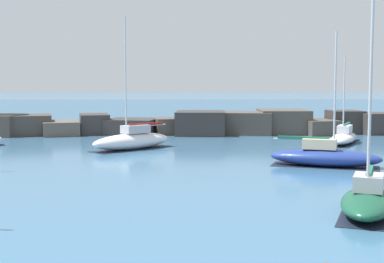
{
  "coord_description": "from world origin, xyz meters",
  "views": [
    {
      "loc": [
        -0.68,
        -8.71,
        5.26
      ],
      "look_at": [
        0.24,
        18.21,
        2.82
      ],
      "focal_mm": 50.0,
      "sensor_mm": 36.0,
      "label": 1
    }
  ],
  "objects_px": {
    "sailboat_moored_4": "(324,156)",
    "sailboat_moored_1": "(368,200)",
    "sailboat_moored_5": "(344,137)",
    "sailboat_moored_2": "(132,140)"
  },
  "relations": [
    {
      "from": "sailboat_moored_1",
      "to": "sailboat_moored_5",
      "type": "relative_size",
      "value": 1.19
    },
    {
      "from": "sailboat_moored_2",
      "to": "sailboat_moored_5",
      "type": "distance_m",
      "value": 18.58
    },
    {
      "from": "sailboat_moored_1",
      "to": "sailboat_moored_5",
      "type": "height_order",
      "value": "sailboat_moored_1"
    },
    {
      "from": "sailboat_moored_2",
      "to": "sailboat_moored_4",
      "type": "xyz_separation_m",
      "value": [
        12.86,
        -9.17,
        -0.09
      ]
    },
    {
      "from": "sailboat_moored_1",
      "to": "sailboat_moored_5",
      "type": "distance_m",
      "value": 26.09
    },
    {
      "from": "sailboat_moored_5",
      "to": "sailboat_moored_2",
      "type": "bearing_deg",
      "value": -168.73
    },
    {
      "from": "sailboat_moored_4",
      "to": "sailboat_moored_5",
      "type": "relative_size",
      "value": 1.11
    },
    {
      "from": "sailboat_moored_2",
      "to": "sailboat_moored_4",
      "type": "height_order",
      "value": "sailboat_moored_2"
    },
    {
      "from": "sailboat_moored_4",
      "to": "sailboat_moored_1",
      "type": "bearing_deg",
      "value": -97.99
    },
    {
      "from": "sailboat_moored_4",
      "to": "sailboat_moored_5",
      "type": "distance_m",
      "value": 13.87
    }
  ]
}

